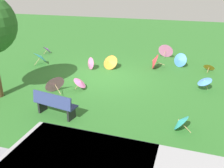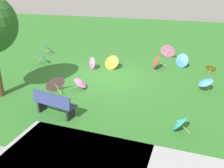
% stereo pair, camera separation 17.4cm
% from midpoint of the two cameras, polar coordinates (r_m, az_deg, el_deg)
% --- Properties ---
extents(ground, '(40.00, 40.00, 0.00)m').
position_cam_midpoint_polar(ground, '(12.30, -2.12, 1.54)').
color(ground, '#2D6B28').
extents(park_bench, '(1.66, 0.77, 0.90)m').
position_cam_midpoint_polar(park_bench, '(8.92, -13.58, -4.51)').
color(park_bench, navy).
rests_on(park_bench, ground).
extents(parasol_purple_0, '(0.81, 0.79, 0.54)m').
position_cam_midpoint_polar(parasol_purple_0, '(16.86, -14.90, 7.73)').
color(parasol_purple_0, tan).
rests_on(parasol_purple_0, ground).
extents(parasol_pink_0, '(0.97, 0.85, 0.90)m').
position_cam_midpoint_polar(parasol_pink_0, '(15.76, 11.98, 7.59)').
color(parasol_pink_0, tan).
rests_on(parasol_pink_0, ground).
extents(parasol_pink_1, '(0.94, 1.00, 0.84)m').
position_cam_midpoint_polar(parasol_pink_1, '(10.81, -13.58, 0.19)').
color(parasol_pink_1, tan).
rests_on(parasol_pink_1, ground).
extents(parasol_orange_0, '(0.69, 0.64, 0.52)m').
position_cam_midpoint_polar(parasol_orange_0, '(13.91, 21.08, 3.76)').
color(parasol_orange_0, tan).
rests_on(parasol_orange_0, ground).
extents(parasol_teal_0, '(0.67, 0.71, 0.59)m').
position_cam_midpoint_polar(parasol_teal_0, '(8.24, 14.74, -8.30)').
color(parasol_teal_0, tan).
rests_on(parasol_teal_0, ground).
extents(parasol_blue_0, '(0.84, 0.75, 0.77)m').
position_cam_midpoint_polar(parasol_blue_0, '(14.18, 14.92, 5.35)').
color(parasol_blue_0, tan).
rests_on(parasol_blue_0, ground).
extents(parasol_red_0, '(0.85, 0.87, 0.84)m').
position_cam_midpoint_polar(parasol_red_0, '(13.60, 9.23, 5.24)').
color(parasol_red_0, tan).
rests_on(parasol_red_0, ground).
extents(parasol_orange_1, '(0.96, 0.83, 0.75)m').
position_cam_midpoint_polar(parasol_orange_1, '(13.40, -0.90, 5.09)').
color(parasol_orange_1, tan).
rests_on(parasol_orange_1, ground).
extents(parasol_teal_1, '(1.15, 1.12, 0.79)m').
position_cam_midpoint_polar(parasol_teal_1, '(14.70, -16.37, 6.02)').
color(parasol_teal_1, tan).
rests_on(parasol_teal_1, ground).
extents(parasol_blue_1, '(0.79, 0.80, 0.61)m').
position_cam_midpoint_polar(parasol_blue_1, '(11.42, 20.03, 0.68)').
color(parasol_blue_1, tan).
rests_on(parasol_blue_1, ground).
extents(parasol_pink_2, '(0.63, 0.60, 0.65)m').
position_cam_midpoint_polar(parasol_pink_2, '(13.38, -5.50, 4.74)').
color(parasol_pink_2, tan).
rests_on(parasol_pink_2, ground).
extents(parasol_pink_3, '(0.63, 0.69, 0.55)m').
position_cam_midpoint_polar(parasol_pink_3, '(10.93, -7.74, 0.38)').
color(parasol_pink_3, tan).
rests_on(parasol_pink_3, ground).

